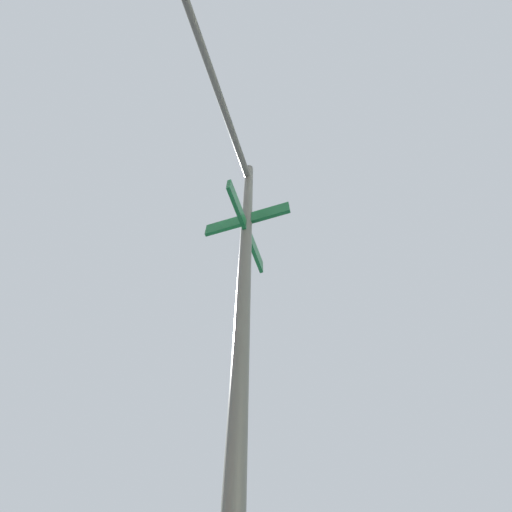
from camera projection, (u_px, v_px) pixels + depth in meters
traffic_signal_near at (207, 133)px, 2.92m from camera, size 1.87×2.82×6.30m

